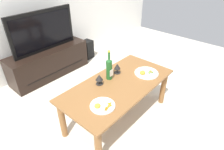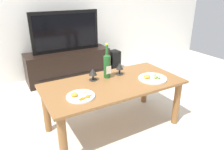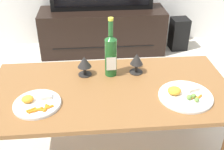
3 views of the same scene
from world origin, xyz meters
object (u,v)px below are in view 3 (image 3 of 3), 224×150
Objects in this scene: dinner_plate_left at (37,103)px; dinner_plate_right at (185,95)px; goblet_left at (84,63)px; tv_stand at (103,31)px; dining_table at (111,100)px; wine_bottle at (111,54)px; floor_speaker at (179,34)px; goblet_right at (137,60)px.

dinner_plate_right is at bearing 0.10° from dinner_plate_left.
dinner_plate_right is at bearing -27.53° from goblet_left.
tv_stand is 5.32× the size of dinner_plate_left.
dining_table is 0.28m from goblet_left.
wine_bottle is (0.01, 0.15, 0.23)m from dining_table.
floor_speaker is (0.85, -0.01, -0.06)m from tv_stand.
floor_speaker is at bearing 51.73° from dinner_plate_left.
dining_table reaches higher than tv_stand.
dinner_plate_right is at bearing -77.75° from tv_stand.
dinner_plate_left is at bearing -153.57° from goblet_right.
wine_bottle is 0.17m from goblet_right.
goblet_left is 0.61m from dinner_plate_right.
goblet_left is (-1.04, -1.35, 0.42)m from floor_speaker.
dining_table is 5.54× the size of dinner_plate_left.
dinner_plate_right is at bearing -109.96° from floor_speaker.
dinner_plate_right reaches higher than dinner_plate_left.
floor_speaker is 1.69m from wine_bottle.
goblet_left reaches higher than tv_stand.
wine_bottle is 2.79× the size of goblet_right.
wine_bottle reaches higher than tv_stand.
tv_stand is at bearing 82.30° from goblet_left.
dining_table is 1.53m from tv_stand.
goblet_left is at bearing -130.52° from floor_speaker.
dinner_plate_right is at bearing -51.67° from goblet_right.
dining_table is 0.29m from goblet_right.
goblet_left reaches higher than dinner_plate_right.
wine_bottle is at bearing 144.39° from dinner_plate_right.
dinner_plate_left is at bearing -146.22° from wine_bottle.
dinner_plate_left is (-0.40, -0.12, 0.10)m from dining_table.
dinner_plate_right is (-0.50, -1.63, 0.35)m from floor_speaker.
dining_table is 0.43m from dinner_plate_left.
wine_bottle is at bearing 33.78° from dinner_plate_left.
goblet_left is 0.38m from dinner_plate_left.
dining_table reaches higher than floor_speaker.
goblet_left is 0.42× the size of dinner_plate_right.
wine_bottle is (-0.03, -1.37, 0.43)m from tv_stand.
floor_speaker is 1.59m from goblet_right.
wine_bottle is 0.51m from dinner_plate_left.
wine_bottle is 1.24× the size of dinner_plate_right.
dining_table is 3.89× the size of floor_speaker.
goblet_right is (0.17, 0.16, 0.17)m from dining_table.
goblet_right is 0.37m from dinner_plate_right.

